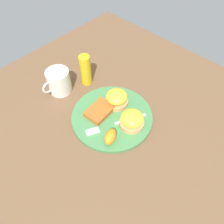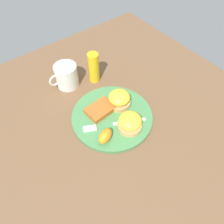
% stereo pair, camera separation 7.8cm
% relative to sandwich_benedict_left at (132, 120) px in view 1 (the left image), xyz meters
% --- Properties ---
extents(ground_plane, '(1.10, 1.10, 0.00)m').
position_rel_sandwich_benedict_left_xyz_m(ground_plane, '(0.02, -0.08, -0.04)').
color(ground_plane, brown).
extents(plate, '(0.30, 0.30, 0.01)m').
position_rel_sandwich_benedict_left_xyz_m(plate, '(0.02, -0.08, -0.04)').
color(plate, '#47844C').
rests_on(plate, ground_plane).
extents(sandwich_benedict_left, '(0.09, 0.09, 0.06)m').
position_rel_sandwich_benedict_left_xyz_m(sandwich_benedict_left, '(0.00, 0.00, 0.00)').
color(sandwich_benedict_left, tan).
rests_on(sandwich_benedict_left, plate).
extents(sandwich_benedict_right, '(0.09, 0.09, 0.06)m').
position_rel_sandwich_benedict_left_xyz_m(sandwich_benedict_right, '(-0.04, -0.10, 0.00)').
color(sandwich_benedict_right, tan).
rests_on(sandwich_benedict_right, plate).
extents(hashbrown_patty, '(0.11, 0.08, 0.02)m').
position_rel_sandwich_benedict_left_xyz_m(hashbrown_patty, '(0.04, -0.12, -0.02)').
color(hashbrown_patty, '#B45A22').
rests_on(hashbrown_patty, plate).
extents(orange_wedge, '(0.07, 0.06, 0.04)m').
position_rel_sandwich_benedict_left_xyz_m(orange_wedge, '(0.10, -0.01, -0.01)').
color(orange_wedge, orange).
rests_on(orange_wedge, plate).
extents(fork, '(0.21, 0.12, 0.00)m').
position_rel_sandwich_benedict_left_xyz_m(fork, '(0.05, -0.05, -0.03)').
color(fork, silver).
rests_on(fork, plate).
extents(cup, '(0.12, 0.09, 0.10)m').
position_rel_sandwich_benedict_left_xyz_m(cup, '(0.06, -0.33, 0.01)').
color(cup, silver).
rests_on(cup, ground_plane).
extents(condiment_bottle, '(0.04, 0.04, 0.13)m').
position_rel_sandwich_benedict_left_xyz_m(condiment_bottle, '(-0.05, -0.28, 0.02)').
color(condiment_bottle, gold).
rests_on(condiment_bottle, ground_plane).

